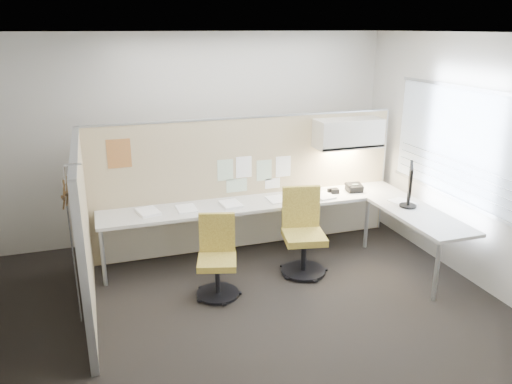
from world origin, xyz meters
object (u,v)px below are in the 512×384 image
object	(u,v)px
chair_left	(217,259)
phone	(354,188)
desk	(286,212)
chair_right	(303,234)
monitor	(410,183)

from	to	relation	value
chair_left	phone	bearing A→B (deg)	37.00
desk	chair_right	bearing A→B (deg)	-86.35
monitor	chair_left	bearing A→B (deg)	125.59
desk	monitor	bearing A→B (deg)	-24.38
chair_left	monitor	size ratio (longest dim) A/B	1.68
desk	phone	distance (m)	1.06
chair_left	chair_right	xyz separation A→B (m)	(1.11, 0.21, 0.06)
desk	monitor	world-z (taller)	monitor
chair_left	chair_right	world-z (taller)	chair_right
desk	monitor	size ratio (longest dim) A/B	7.51
chair_left	phone	xyz separation A→B (m)	(2.12, 0.82, 0.36)
chair_left	chair_right	distance (m)	1.13
desk	chair_right	world-z (taller)	chair_right
desk	chair_right	distance (m)	0.49
desk	monitor	xyz separation A→B (m)	(1.37, -0.62, 0.44)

